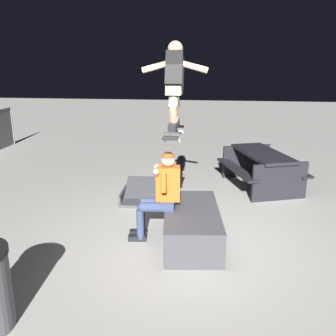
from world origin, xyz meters
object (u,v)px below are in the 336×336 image
object	(u,v)px
skater_airborne	(175,81)
kicker_ramp	(147,196)
ledge_box_main	(191,225)
person_sitting_on_ledge	(161,191)
skateboard	(174,133)
picnic_table_back	(262,164)

from	to	relation	value
skater_airborne	kicker_ramp	world-z (taller)	skater_airborne
ledge_box_main	person_sitting_on_ledge	xyz separation A→B (m)	(0.03, 0.45, 0.49)
skateboard	skater_airborne	distance (m)	0.69
kicker_ramp	ledge_box_main	bearing A→B (deg)	-149.82
person_sitting_on_ledge	ledge_box_main	bearing A→B (deg)	-93.56
ledge_box_main	kicker_ramp	size ratio (longest dim) A/B	1.51
person_sitting_on_ledge	skater_airborne	xyz separation A→B (m)	(0.00, -0.19, 1.55)
ledge_box_main	skateboard	bearing A→B (deg)	95.49
person_sitting_on_ledge	skateboard	distance (m)	0.89
person_sitting_on_ledge	skater_airborne	distance (m)	1.57
ledge_box_main	person_sitting_on_ledge	bearing A→B (deg)	86.44
person_sitting_on_ledge	picnic_table_back	bearing A→B (deg)	-34.27
skateboard	picnic_table_back	world-z (taller)	skateboard
person_sitting_on_ledge	skater_airborne	bearing A→B (deg)	-88.94
kicker_ramp	person_sitting_on_ledge	bearing A→B (deg)	-163.05
ledge_box_main	skater_airborne	world-z (taller)	skater_airborne
person_sitting_on_ledge	kicker_ramp	distance (m)	1.78
ledge_box_main	skateboard	distance (m)	1.38
skater_airborne	skateboard	bearing A→B (deg)	-179.47
skateboard	skater_airborne	xyz separation A→B (m)	(0.06, 0.00, 0.69)
skater_airborne	picnic_table_back	distance (m)	3.47
person_sitting_on_ledge	picnic_table_back	size ratio (longest dim) A/B	0.65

